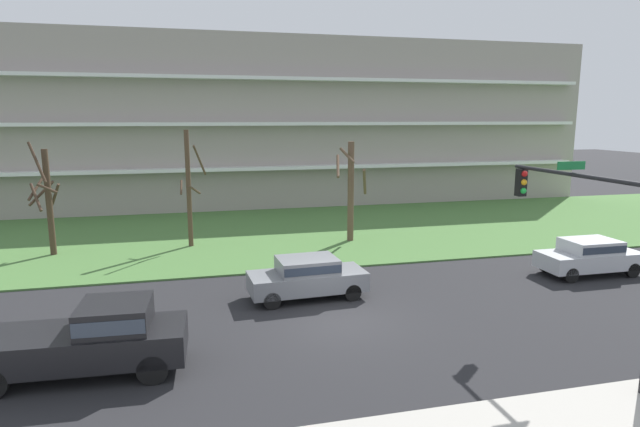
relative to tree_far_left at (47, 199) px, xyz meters
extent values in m
plane|color=#232326|center=(11.55, -11.55, -2.87)|extent=(160.00, 160.00, 0.00)
cube|color=#477238|center=(11.55, 2.45, -2.83)|extent=(80.00, 16.00, 0.08)
cube|color=#9E938C|center=(11.55, 15.67, 3.45)|extent=(53.58, 10.43, 12.64)
cube|color=white|center=(11.55, 10.00, 0.29)|extent=(51.44, 0.90, 0.24)
cube|color=white|center=(11.55, 10.00, 3.45)|extent=(51.44, 0.90, 0.24)
cube|color=white|center=(11.55, 10.00, 6.61)|extent=(51.44, 0.90, 0.24)
cylinder|color=#423023|center=(0.07, 0.01, -0.23)|extent=(0.30, 0.30, 5.29)
cylinder|color=#423023|center=(-0.51, 0.22, 0.49)|extent=(0.58, 1.29, 1.05)
cylinder|color=#423023|center=(-0.20, -0.36, 1.82)|extent=(0.90, 0.73, 1.94)
cylinder|color=#423023|center=(0.33, 0.25, 0.16)|extent=(0.67, 0.68, 1.16)
cylinder|color=#423023|center=(-0.35, 0.49, 0.22)|extent=(1.11, 1.01, 1.15)
cylinder|color=#423023|center=(0.14, -0.40, 0.56)|extent=(0.90, 0.28, 0.57)
cylinder|color=#423023|center=(-0.41, -0.29, 0.13)|extent=(0.76, 1.12, 1.28)
cylinder|color=#4C3828|center=(6.71, 0.19, 0.21)|extent=(0.25, 0.25, 6.16)
cylinder|color=#4C3828|center=(7.00, -0.08, 0.23)|extent=(0.66, 0.71, 0.58)
cylinder|color=#4C3828|center=(6.34, 0.21, 0.34)|extent=(0.15, 0.82, 0.70)
cylinder|color=#4C3828|center=(7.32, -0.09, 1.74)|extent=(0.69, 1.34, 1.64)
cylinder|color=brown|center=(15.27, -0.60, -0.12)|extent=(0.35, 0.35, 5.50)
cylinder|color=brown|center=(14.96, -0.88, 1.92)|extent=(0.74, 0.80, 0.85)
cylinder|color=brown|center=(15.96, -0.88, 0.47)|extent=(0.74, 1.54, 1.57)
cylinder|color=brown|center=(14.58, -0.42, 1.32)|extent=(0.53, 1.50, 1.17)
cube|color=#B7BABF|center=(23.55, -9.05, -2.20)|extent=(4.41, 1.81, 0.70)
cube|color=#B7BABF|center=(23.55, -9.05, -1.57)|extent=(2.20, 1.66, 0.55)
cube|color=#2D3847|center=(23.55, -9.05, -1.57)|extent=(2.16, 1.70, 0.30)
cylinder|color=black|center=(22.01, -9.83, -2.55)|extent=(0.64, 0.22, 0.64)
cylinder|color=black|center=(22.01, -8.25, -2.55)|extent=(0.64, 0.22, 0.64)
cylinder|color=black|center=(25.09, -9.84, -2.55)|extent=(0.64, 0.22, 0.64)
cylinder|color=black|center=(25.09, -8.26, -2.55)|extent=(0.64, 0.22, 0.64)
cube|color=slate|center=(10.96, -9.05, -2.20)|extent=(4.49, 2.04, 0.70)
cube|color=slate|center=(10.96, -9.05, -1.57)|extent=(2.29, 1.77, 0.55)
cube|color=#2D3847|center=(10.96, -9.05, -1.57)|extent=(2.25, 1.81, 0.30)
cylinder|color=black|center=(9.46, -9.92, -2.55)|extent=(0.65, 0.25, 0.64)
cylinder|color=black|center=(9.38, -8.34, -2.55)|extent=(0.65, 0.25, 0.64)
cylinder|color=black|center=(12.54, -9.75, -2.55)|extent=(0.65, 0.25, 0.64)
cylinder|color=black|center=(12.45, -8.18, -2.55)|extent=(0.65, 0.25, 0.64)
cube|color=black|center=(3.82, -13.55, -2.04)|extent=(5.49, 2.26, 0.85)
cube|color=black|center=(4.72, -13.59, -1.27)|extent=(1.89, 1.93, 0.70)
cube|color=#2D3847|center=(4.72, -13.59, -1.27)|extent=(1.85, 1.96, 0.38)
cylinder|color=black|center=(5.75, -12.75, -2.47)|extent=(0.81, 0.26, 0.80)
cylinder|color=black|center=(5.66, -14.53, -2.47)|extent=(0.81, 0.26, 0.80)
cylinder|color=black|center=(1.97, -12.57, -2.47)|extent=(0.81, 0.26, 0.80)
cylinder|color=black|center=(17.33, -15.29, 2.32)|extent=(0.12, 5.72, 0.12)
cube|color=black|center=(17.33, -12.73, 1.82)|extent=(0.28, 0.28, 0.90)
sphere|color=red|center=(17.33, -12.88, 2.12)|extent=(0.20, 0.20, 0.20)
sphere|color=#F2A519|center=(17.33, -12.88, 1.84)|extent=(0.20, 0.20, 0.20)
sphere|color=green|center=(17.33, -12.88, 1.56)|extent=(0.20, 0.20, 0.20)
cube|color=#197238|center=(17.33, -15.00, 2.57)|extent=(0.90, 0.04, 0.24)
camera|label=1|loc=(6.82, -27.81, 3.92)|focal=29.62mm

